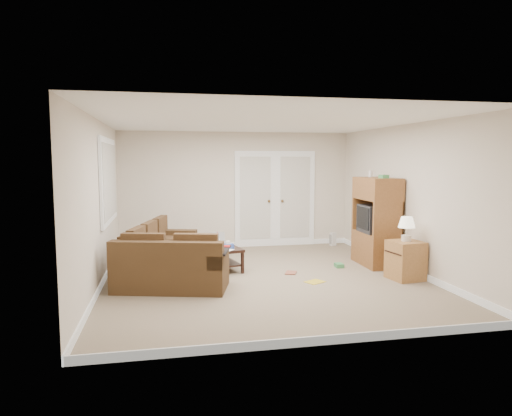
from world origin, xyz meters
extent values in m
plane|color=gray|center=(0.00, 0.00, 0.00)|extent=(5.50, 5.50, 0.00)
cube|color=white|center=(0.00, 0.00, 2.50)|extent=(5.00, 5.50, 0.02)
cube|color=beige|center=(-2.50, 0.00, 1.25)|extent=(0.02, 5.50, 2.50)
cube|color=beige|center=(2.50, 0.00, 1.25)|extent=(0.02, 5.50, 2.50)
cube|color=beige|center=(0.00, 2.75, 1.25)|extent=(5.00, 0.02, 2.50)
cube|color=beige|center=(0.00, -2.75, 1.25)|extent=(5.00, 0.02, 2.50)
cube|color=silver|center=(0.40, 2.72, 1.02)|extent=(0.90, 0.04, 2.13)
cube|color=silver|center=(1.30, 2.72, 1.02)|extent=(0.90, 0.04, 2.13)
cube|color=silver|center=(0.40, 2.69, 1.07)|extent=(0.68, 0.02, 1.80)
cube|color=silver|center=(1.30, 2.69, 1.07)|extent=(0.68, 0.02, 1.80)
cube|color=silver|center=(-2.47, 1.00, 1.55)|extent=(0.04, 1.92, 1.42)
cube|color=silver|center=(-2.44, 1.00, 1.55)|extent=(0.02, 1.74, 1.24)
cube|color=#48321B|center=(-1.59, 0.77, 0.19)|extent=(1.31, 2.21, 0.38)
cube|color=#48321B|center=(-1.88, 0.85, 0.57)|extent=(0.73, 2.06, 0.39)
cube|color=#48321B|center=(-1.36, 1.67, 0.48)|extent=(0.84, 0.41, 0.20)
cube|color=#4E361F|center=(-1.52, 0.75, 0.43)|extent=(1.02, 2.05, 0.11)
cube|color=#48321B|center=(-1.46, -0.33, 0.19)|extent=(1.77, 1.19, 0.38)
cube|color=#48321B|center=(-1.54, -0.62, 0.57)|extent=(1.62, 0.62, 0.39)
cube|color=#48321B|center=(-0.79, -0.51, 0.48)|extent=(0.41, 0.84, 0.20)
cube|color=#4E361F|center=(-1.45, -0.26, 0.43)|extent=(1.62, 0.91, 0.11)
cube|color=black|center=(-0.79, -0.51, 0.59)|extent=(0.46, 0.77, 0.03)
cube|color=red|center=(-0.74, -0.32, 0.61)|extent=(0.31, 0.18, 0.02)
cube|color=black|center=(-0.59, 0.77, 0.38)|extent=(0.69, 1.07, 0.04)
cube|color=black|center=(-0.59, 0.77, 0.13)|extent=(0.61, 0.98, 0.03)
cylinder|color=silver|center=(-0.67, 0.70, 0.47)|extent=(0.08, 0.08, 0.14)
cylinder|color=red|center=(-0.67, 0.70, 0.61)|extent=(0.01, 0.01, 0.13)
cube|color=#31499F|center=(-0.51, 0.51, 0.44)|extent=(0.22, 0.15, 0.08)
cube|color=white|center=(-0.57, 0.68, 0.40)|extent=(0.43, 0.59, 0.00)
cube|color=brown|center=(2.20, 0.54, 0.30)|extent=(0.56, 1.00, 0.59)
cube|color=brown|center=(2.20, 0.54, 1.39)|extent=(0.56, 1.00, 0.40)
cube|color=black|center=(2.18, 0.54, 0.84)|extent=(0.49, 0.60, 0.49)
cube|color=black|center=(1.94, 0.54, 0.86)|extent=(0.02, 0.51, 0.40)
cube|color=#3E894D|center=(2.20, 0.29, 1.61)|extent=(0.12, 0.18, 0.06)
cylinder|color=silver|center=(2.21, 0.83, 1.64)|extent=(0.07, 0.07, 0.12)
cube|color=#A5713C|center=(2.20, -0.52, 0.31)|extent=(0.54, 0.54, 0.62)
cylinder|color=beige|center=(2.20, -0.52, 0.66)|extent=(0.15, 0.15, 0.09)
cylinder|color=beige|center=(2.20, -0.52, 0.78)|extent=(0.03, 0.03, 0.13)
cone|color=white|center=(2.20, -0.52, 0.92)|extent=(0.27, 0.27, 0.17)
cube|color=silver|center=(2.12, 2.45, 0.14)|extent=(0.14, 0.13, 0.29)
cube|color=gold|center=(0.73, -0.39, 0.00)|extent=(0.36, 0.34, 0.01)
cube|color=#3E894D|center=(1.47, 0.46, 0.04)|extent=(0.14, 0.18, 0.07)
imported|color=brown|center=(0.44, 0.25, 0.01)|extent=(0.26, 0.29, 0.02)
camera|label=1|loc=(-1.53, -7.04, 1.89)|focal=32.00mm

